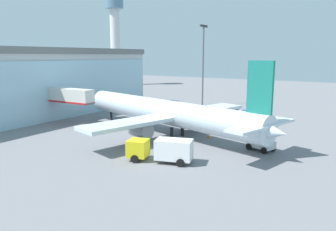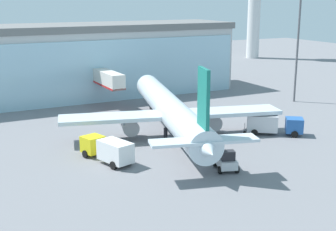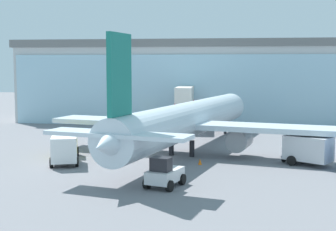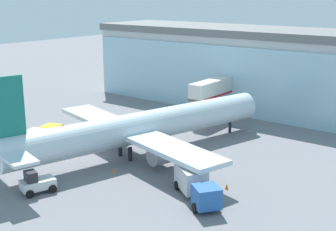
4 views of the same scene
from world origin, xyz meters
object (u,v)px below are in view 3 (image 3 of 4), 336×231
(fuel_truck, at_px, (323,151))
(safety_cone_nose, at_px, (200,162))
(catering_truck, at_px, (65,146))
(airplane, at_px, (188,120))
(baggage_cart, at_px, (299,158))
(pushback_tug, at_px, (164,174))
(safety_cone_wingtip, at_px, (328,157))
(jet_bridge, at_px, (185,96))

(fuel_truck, xyz_separation_m, safety_cone_nose, (-10.76, -0.18, -1.19))
(catering_truck, bearing_deg, airplane, -77.72)
(catering_truck, xyz_separation_m, baggage_cart, (21.53, 2.19, -0.97))
(pushback_tug, bearing_deg, safety_cone_nose, 3.73)
(airplane, bearing_deg, fuel_truck, -101.32)
(pushback_tug, bearing_deg, baggage_cart, -29.28)
(airplane, relative_size, fuel_truck, 5.26)
(catering_truck, distance_m, safety_cone_wingtip, 24.93)
(airplane, bearing_deg, safety_cone_nose, -151.32)
(jet_bridge, distance_m, airplane, 20.31)
(airplane, bearing_deg, pushback_tug, -168.06)
(baggage_cart, xyz_separation_m, safety_cone_wingtip, (3.02, 1.96, -0.23))
(airplane, distance_m, catering_truck, 12.86)
(airplane, bearing_deg, baggage_cart, -97.49)
(airplane, distance_m, pushback_tug, 14.63)
(airplane, xyz_separation_m, fuel_truck, (12.32, -5.90, -1.90))
(safety_cone_wingtip, bearing_deg, pushback_tug, -139.26)
(jet_bridge, bearing_deg, baggage_cart, -154.05)
(jet_bridge, relative_size, safety_cone_nose, 22.17)
(airplane, xyz_separation_m, safety_cone_nose, (1.56, -6.07, -3.09))
(airplane, distance_m, safety_cone_nose, 6.99)
(baggage_cart, xyz_separation_m, pushback_tug, (-11.12, -10.22, 0.47))
(fuel_truck, height_order, safety_cone_nose, fuel_truck)
(pushback_tug, bearing_deg, fuel_truck, -38.42)
(jet_bridge, bearing_deg, pushback_tug, -178.96)
(baggage_cart, xyz_separation_m, safety_cone_nose, (-8.97, -1.87, -0.23))
(baggage_cart, height_order, safety_cone_wingtip, baggage_cart)
(jet_bridge, xyz_separation_m, catering_truck, (-8.89, -26.55, -3.25))
(fuel_truck, relative_size, safety_cone_nose, 13.16)
(airplane, height_order, safety_cone_wingtip, airplane)
(jet_bridge, height_order, baggage_cart, jet_bridge)
(fuel_truck, relative_size, pushback_tug, 2.01)
(airplane, bearing_deg, catering_truck, 134.41)
(safety_cone_nose, bearing_deg, baggage_cart, 11.77)
(fuel_truck, distance_m, safety_cone_wingtip, 4.03)
(baggage_cart, distance_m, safety_cone_wingtip, 3.61)
(jet_bridge, relative_size, pushback_tug, 3.39)
(catering_truck, xyz_separation_m, safety_cone_wingtip, (24.56, 4.14, -1.19))
(safety_cone_nose, bearing_deg, catering_truck, -178.55)
(jet_bridge, height_order, catering_truck, jet_bridge)
(fuel_truck, bearing_deg, safety_cone_nose, -143.98)
(catering_truck, relative_size, fuel_truck, 1.05)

